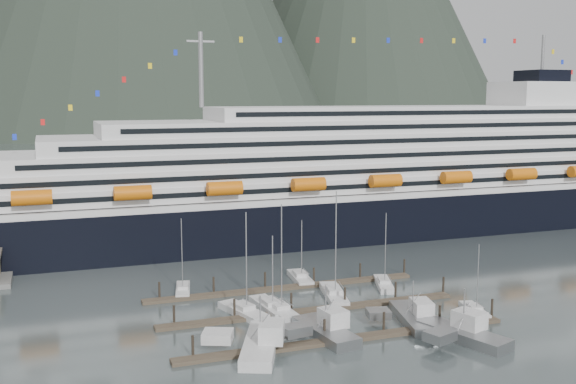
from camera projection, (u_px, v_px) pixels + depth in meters
name	position (u px, v px, depth m)	size (l,w,h in m)	color
ground	(350.00, 314.00, 101.99)	(1600.00, 1600.00, 0.00)	#424E4E
cruise_ship	(367.00, 183.00, 161.52)	(210.00, 30.40, 50.30)	black
dock_near	(348.00, 338.00, 91.03)	(48.18, 2.28, 3.20)	#3F3328
dock_mid	(312.00, 310.00, 103.13)	(48.18, 2.28, 3.20)	#3F3328
dock_far	(284.00, 287.00, 115.23)	(48.18, 2.28, 3.20)	#3F3328
sailboat_a	(243.00, 312.00, 101.77)	(5.72, 10.55, 16.41)	silver
sailboat_b	(279.00, 310.00, 102.35)	(3.55, 11.05, 17.50)	silver
sailboat_c	(270.00, 307.00, 103.93)	(3.86, 10.80, 12.47)	silver
sailboat_d	(334.00, 295.00, 110.36)	(5.66, 12.60, 18.39)	silver
sailboat_e	(183.00, 290.00, 113.26)	(4.01, 8.93, 13.16)	silver
sailboat_f	(300.00, 278.00, 120.39)	(3.81, 9.76, 11.64)	silver
sailboat_g	(384.00, 284.00, 116.71)	(5.55, 9.95, 13.54)	silver
sailboat_h	(474.00, 311.00, 102.37)	(3.95, 7.99, 11.26)	silver
trawler_a	(259.00, 343.00, 87.44)	(12.29, 15.14, 8.14)	silver
trawler_b	(325.00, 330.00, 92.24)	(9.67, 12.67, 7.99)	gray
trawler_c	(411.00, 316.00, 98.27)	(10.11, 13.89, 6.86)	gray
trawler_d	(462.00, 333.00, 91.10)	(11.11, 13.84, 7.95)	gray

